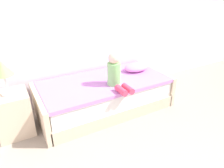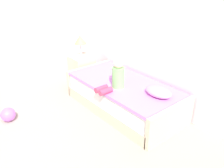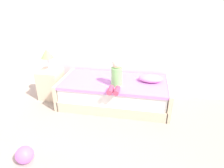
{
  "view_description": "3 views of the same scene",
  "coord_description": "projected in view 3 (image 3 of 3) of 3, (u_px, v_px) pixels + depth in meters",
  "views": [
    {
      "loc": [
        -1.6,
        -0.61,
        1.87
      ],
      "look_at": [
        -0.29,
        1.75,
        0.55
      ],
      "focal_mm": 32.96,
      "sensor_mm": 36.0,
      "label": 1
    },
    {
      "loc": [
        2.34,
        -0.43,
        2.19
      ],
      "look_at": [
        -0.29,
        1.75,
        0.55
      ],
      "focal_mm": 37.57,
      "sensor_mm": 36.0,
      "label": 2
    },
    {
      "loc": [
        0.29,
        -1.33,
        2.02
      ],
      "look_at": [
        -0.29,
        1.75,
        0.55
      ],
      "focal_mm": 31.05,
      "sensor_mm": 36.0,
      "label": 3
    }
  ],
  "objects": [
    {
      "name": "wall_rear",
      "position": [
        135.0,
        26.0,
        3.79
      ],
      "size": [
        7.2,
        0.1,
        2.9
      ],
      "primitive_type": "cube",
      "color": "white",
      "rests_on": "ground"
    },
    {
      "name": "child_figure",
      "position": [
        116.0,
        76.0,
        3.41
      ],
      "size": [
        0.2,
        0.51,
        0.5
      ],
      "color": "#7FC672",
      "rests_on": "bed"
    },
    {
      "name": "table_lamp",
      "position": [
        47.0,
        55.0,
        3.78
      ],
      "size": [
        0.24,
        0.24,
        0.45
      ],
      "color": "silver",
      "rests_on": "nightstand"
    },
    {
      "name": "nightstand",
      "position": [
        51.0,
        84.0,
        4.05
      ],
      "size": [
        0.44,
        0.44,
        0.6
      ],
      "primitive_type": "cube",
      "color": "beige",
      "rests_on": "ground"
    },
    {
      "name": "bed",
      "position": [
        114.0,
        93.0,
        3.82
      ],
      "size": [
        2.11,
        1.0,
        0.5
      ],
      "color": "beige",
      "rests_on": "ground"
    },
    {
      "name": "pillow",
      "position": [
        151.0,
        78.0,
        3.66
      ],
      "size": [
        0.44,
        0.3,
        0.13
      ],
      "primitive_type": "ellipsoid",
      "color": "#EA8CC6",
      "rests_on": "bed"
    },
    {
      "name": "toy_ball",
      "position": [
        25.0,
        155.0,
        2.52
      ],
      "size": [
        0.23,
        0.23,
        0.23
      ],
      "primitive_type": "sphere",
      "color": "#CC66D8",
      "rests_on": "ground"
    }
  ]
}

